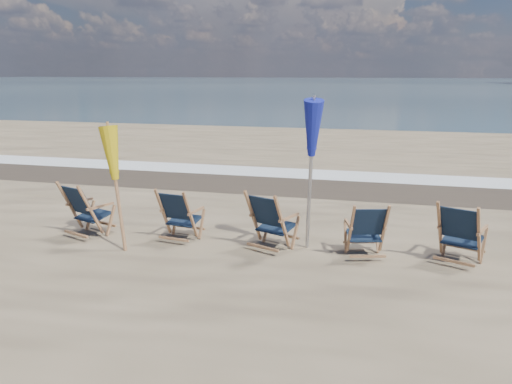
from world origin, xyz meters
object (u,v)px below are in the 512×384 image
beach_chair_0 (91,212)px  beach_chair_4 (479,238)px  umbrella_blue (311,133)px  beach_chair_1 (190,217)px  beach_chair_2 (282,224)px  umbrella_yellow (115,160)px  beach_chair_3 (384,231)px

beach_chair_0 → beach_chair_4: bearing=-157.5°
umbrella_blue → beach_chair_1: bearing=-177.4°
beach_chair_0 → umbrella_blue: bearing=-154.2°
beach_chair_2 → beach_chair_4: (2.87, 0.08, -0.01)m
beach_chair_1 → umbrella_yellow: 1.52m
beach_chair_1 → beach_chair_4: beach_chair_4 is taller
beach_chair_2 → umbrella_yellow: (-2.62, -0.33, 0.97)m
umbrella_yellow → beach_chair_1: bearing=23.3°
beach_chair_0 → umbrella_yellow: 1.18m
beach_chair_2 → beach_chair_4: 2.87m
beach_chair_1 → umbrella_yellow: (-1.05, -0.45, 1.00)m
beach_chair_1 → umbrella_blue: size_ratio=0.39×
beach_chair_1 → beach_chair_2: beach_chair_2 is taller
umbrella_yellow → umbrella_blue: umbrella_blue is taller
beach_chair_2 → umbrella_yellow: umbrella_yellow is taller
beach_chair_1 → beach_chair_3: (3.12, 0.06, -0.02)m
beach_chair_0 → beach_chair_1: size_ratio=1.06×
beach_chair_2 → umbrella_yellow: 2.81m
beach_chair_2 → umbrella_blue: (0.39, 0.21, 1.41)m
beach_chair_0 → umbrella_blue: 3.93m
umbrella_blue → beach_chair_3: bearing=-1.3°
beach_chair_3 → umbrella_blue: bearing=-16.4°
beach_chair_2 → umbrella_yellow: bearing=29.5°
beach_chair_0 → beach_chair_1: (1.70, 0.24, -0.03)m
beach_chair_0 → beach_chair_1: 1.72m
beach_chair_3 → beach_chair_2: bearing=-8.3°
beach_chair_0 → beach_chair_4: size_ratio=1.02×
beach_chair_0 → umbrella_yellow: bearing=-177.4°
beach_chair_2 → beach_chair_4: bearing=-156.1°
beach_chair_1 → beach_chair_3: bearing=-170.3°
umbrella_blue → beach_chair_2: bearing=-151.8°
beach_chair_1 → beach_chair_2: size_ratio=0.94×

